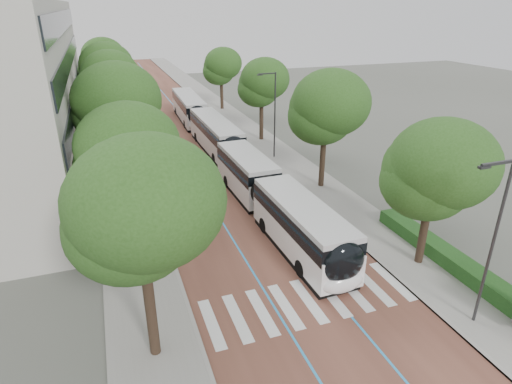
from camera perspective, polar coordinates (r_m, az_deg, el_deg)
ground at (r=21.57m, az=7.72°, el=-15.86°), size 160.00×160.00×0.00m
road at (r=56.82m, az=-11.02°, el=9.37°), size 11.00×140.00×0.02m
sidewalk_left at (r=56.22m, az=-18.64°, el=8.47°), size 4.00×140.00×0.12m
sidewalk_right at (r=58.37m, az=-3.65°, el=10.18°), size 4.00×140.00×0.12m
kerb_left at (r=56.28m, az=-16.70°, el=8.73°), size 0.20×140.00×0.14m
kerb_right at (r=57.88m, az=-5.48°, el=10.01°), size 0.20×140.00×0.14m
zebra_crossing at (r=22.32m, az=7.00°, el=-14.18°), size 10.55×3.60×0.01m
lane_line_left at (r=56.61m, az=-12.63°, el=9.20°), size 0.12×126.00×0.01m
lane_line_right at (r=57.07m, az=-9.42°, el=9.56°), size 0.12×126.00×0.01m
hedge at (r=26.13m, az=26.11°, el=-9.21°), size 1.20×14.00×0.80m
streetlight_near at (r=20.75m, az=29.01°, el=-4.76°), size 1.82×0.20×8.00m
streetlight_far at (r=40.41m, az=2.30°, el=11.04°), size 1.82×0.20×8.00m
lamp_post_left at (r=24.57m, az=-13.31°, el=0.18°), size 0.14×0.14×8.00m
trees_left at (r=41.59m, az=-18.96°, el=12.58°), size 6.37×61.05×9.52m
trees_right at (r=38.56m, az=5.14°, el=11.99°), size 5.99×47.37×8.84m
lead_bus at (r=28.42m, az=2.66°, el=-1.38°), size 2.95×18.45×3.20m
bus_queued_0 at (r=43.13m, az=-5.25°, el=7.40°), size 2.67×12.43×3.20m
bus_queued_1 at (r=55.60m, az=-8.84°, el=10.93°), size 2.91×12.47×3.20m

